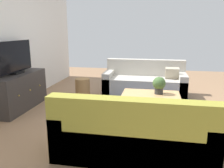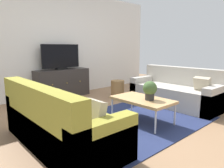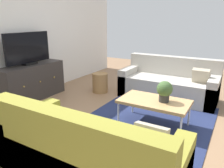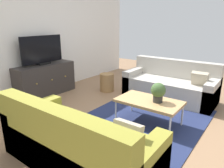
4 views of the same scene
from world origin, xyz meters
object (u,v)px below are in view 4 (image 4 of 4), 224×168
object	(u,v)px
tv_console	(46,80)
flat_screen_tv	(42,50)
wicker_basket	(107,82)
couch_right_side	(171,86)
coffee_table	(149,102)
potted_plant	(158,92)
couch_left_side	(74,146)

from	to	relation	value
tv_console	flat_screen_tv	xyz separation A→B (m)	(0.00, 0.02, 0.67)
tv_console	wicker_basket	bearing A→B (deg)	-42.62
couch_right_side	flat_screen_tv	xyz separation A→B (m)	(-1.48, 2.39, 0.74)
flat_screen_tv	wicker_basket	size ratio (longest dim) A/B	2.39
coffee_table	tv_console	world-z (taller)	tv_console
tv_console	wicker_basket	size ratio (longest dim) A/B	3.23
tv_console	wicker_basket	xyz separation A→B (m)	(1.04, -0.96, -0.14)
potted_plant	couch_left_side	bearing A→B (deg)	168.38
wicker_basket	tv_console	bearing A→B (deg)	137.38
couch_left_side	tv_console	bearing A→B (deg)	59.79
couch_right_side	wicker_basket	size ratio (longest dim) A/B	4.47
coffee_table	wicker_basket	world-z (taller)	wicker_basket
potted_plant	tv_console	size ratio (longest dim) A/B	0.23
couch_right_side	flat_screen_tv	distance (m)	2.91
flat_screen_tv	wicker_basket	distance (m)	1.64
couch_right_side	coffee_table	size ratio (longest dim) A/B	1.85
potted_plant	tv_console	world-z (taller)	potted_plant
wicker_basket	couch_left_side	bearing A→B (deg)	-149.63
wicker_basket	flat_screen_tv	bearing A→B (deg)	136.79
potted_plant	tv_console	xyz separation A→B (m)	(-0.12, 2.68, -0.23)
couch_left_side	couch_right_side	distance (m)	2.87
couch_left_side	flat_screen_tv	xyz separation A→B (m)	(1.38, 2.39, 0.74)
couch_right_side	potted_plant	size ratio (longest dim) A/B	6.08
potted_plant	flat_screen_tv	xyz separation A→B (m)	(-0.12, 2.70, 0.44)
couch_right_side	potted_plant	world-z (taller)	couch_right_side
couch_right_side	tv_console	world-z (taller)	couch_right_side
wicker_basket	coffee_table	bearing A→B (deg)	-120.44
couch_right_side	wicker_basket	bearing A→B (deg)	107.42
tv_console	flat_screen_tv	distance (m)	0.67
couch_left_side	couch_right_side	xyz separation A→B (m)	(2.87, 0.00, 0.00)
tv_console	flat_screen_tv	bearing A→B (deg)	90.00
coffee_table	tv_console	xyz separation A→B (m)	(-0.10, 2.55, -0.03)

